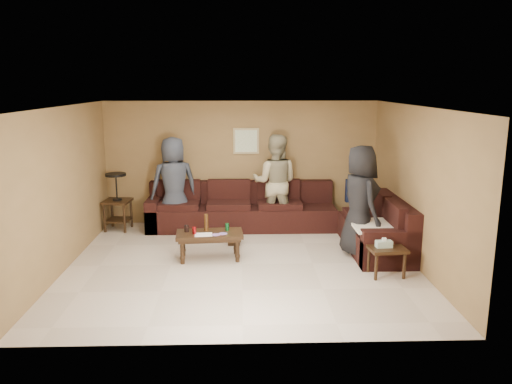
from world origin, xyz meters
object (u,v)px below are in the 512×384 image
(end_table_left, at_px, (117,200))
(waste_bin, at_px, (234,237))
(person_middle, at_px, (275,182))
(sectional_sofa, at_px, (285,219))
(coffee_table, at_px, (209,236))
(side_table_right, at_px, (386,251))
(person_right, at_px, (360,201))
(person_left, at_px, (174,184))

(end_table_left, distance_m, waste_bin, 2.55)
(person_middle, bearing_deg, sectional_sofa, 118.81)
(coffee_table, distance_m, end_table_left, 2.59)
(waste_bin, bearing_deg, person_middle, 50.59)
(coffee_table, height_order, person_middle, person_middle)
(side_table_right, relative_size, person_right, 0.32)
(sectional_sofa, distance_m, person_middle, 0.80)
(waste_bin, relative_size, person_left, 0.14)
(person_left, bearing_deg, coffee_table, 95.10)
(side_table_right, distance_m, person_left, 4.32)
(side_table_right, height_order, person_left, person_left)
(sectional_sofa, height_order, side_table_right, sectional_sofa)
(sectional_sofa, xyz_separation_m, waste_bin, (-0.95, -0.49, -0.19))
(person_left, distance_m, person_right, 3.63)
(person_left, distance_m, person_middle, 1.97)
(coffee_table, xyz_separation_m, person_middle, (1.19, 1.72, 0.56))
(side_table_right, height_order, waste_bin, side_table_right)
(coffee_table, height_order, person_right, person_right)
(end_table_left, height_order, person_middle, person_middle)
(sectional_sofa, xyz_separation_m, person_right, (1.15, -1.12, 0.61))
(sectional_sofa, relative_size, person_right, 2.50)
(coffee_table, relative_size, end_table_left, 0.99)
(coffee_table, height_order, side_table_right, coffee_table)
(end_table_left, height_order, side_table_right, end_table_left)
(person_middle, bearing_deg, coffee_table, 66.30)
(sectional_sofa, height_order, waste_bin, sectional_sofa)
(end_table_left, height_order, person_right, person_right)
(person_right, bearing_deg, person_left, 49.11)
(coffee_table, relative_size, person_middle, 0.59)
(coffee_table, xyz_separation_m, person_left, (-0.78, 1.69, 0.54))
(sectional_sofa, height_order, person_right, person_right)
(sectional_sofa, relative_size, waste_bin, 17.67)
(coffee_table, distance_m, waste_bin, 0.88)
(sectional_sofa, relative_size, coffee_table, 4.16)
(person_middle, bearing_deg, person_left, 11.87)
(person_left, height_order, person_right, person_right)
(coffee_table, height_order, waste_bin, coffee_table)
(side_table_right, relative_size, waste_bin, 2.25)
(coffee_table, height_order, person_left, person_left)
(end_table_left, xyz_separation_m, waste_bin, (2.30, -1.00, -0.46))
(person_left, bearing_deg, end_table_left, -22.36)
(coffee_table, xyz_separation_m, side_table_right, (2.69, -0.82, 0.00))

